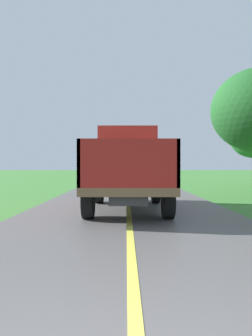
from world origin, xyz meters
TOP-DOWN VIEW (x-y plane):
  - banana_truck_near at (-0.02, 9.53)m, footprint 2.38×5.82m

SIDE VIEW (x-z plane):
  - banana_truck_near at x=-0.02m, z-range 0.07..2.87m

